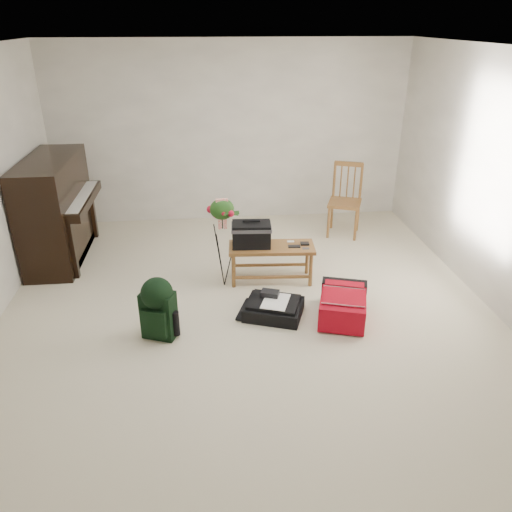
{
  "coord_description": "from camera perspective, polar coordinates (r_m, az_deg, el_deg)",
  "views": [
    {
      "loc": [
        -0.38,
        -4.31,
        2.72
      ],
      "look_at": [
        0.11,
        0.35,
        0.48
      ],
      "focal_mm": 35.0,
      "sensor_mm": 36.0,
      "label": 1
    }
  ],
  "objects": [
    {
      "name": "bench",
      "position": [
        5.52,
        0.2,
        2.0
      ],
      "size": [
        0.98,
        0.45,
        0.73
      ],
      "rotation": [
        0.0,
        0.0,
        -0.07
      ],
      "color": "olive",
      "rests_on": "floor"
    },
    {
      "name": "wall_right",
      "position": [
        5.39,
        26.78,
        6.96
      ],
      "size": [
        0.04,
        5.5,
        2.5
      ],
      "primitive_type": "cube",
      "color": "white",
      "rests_on": "floor"
    },
    {
      "name": "black_duffel",
      "position": [
        5.05,
        2.03,
        -5.93
      ],
      "size": [
        0.68,
        0.61,
        0.23
      ],
      "rotation": [
        0.0,
        0.0,
        -0.35
      ],
      "color": "black",
      "rests_on": "floor"
    },
    {
      "name": "wall_back",
      "position": [
        7.23,
        -2.97,
        13.77
      ],
      "size": [
        5.0,
        0.04,
        2.5
      ],
      "primitive_type": "cube",
      "color": "white",
      "rests_on": "floor"
    },
    {
      "name": "ceiling",
      "position": [
        4.34,
        -1.06,
        22.62
      ],
      "size": [
        5.0,
        5.5,
        0.01
      ],
      "primitive_type": "cube",
      "color": "white",
      "rests_on": "wall_back"
    },
    {
      "name": "flower_stand",
      "position": [
        5.42,
        -3.79,
        1.45
      ],
      "size": [
        0.35,
        0.35,
        1.05
      ],
      "rotation": [
        0.0,
        0.0,
        0.06
      ],
      "color": "black",
      "rests_on": "floor"
    },
    {
      "name": "piano",
      "position": [
        6.54,
        -21.77,
        4.75
      ],
      "size": [
        0.71,
        1.5,
        1.25
      ],
      "color": "black",
      "rests_on": "floor"
    },
    {
      "name": "dining_chair",
      "position": [
        6.93,
        10.04,
        6.25
      ],
      "size": [
        0.55,
        0.55,
        0.98
      ],
      "rotation": [
        0.0,
        0.0,
        -0.37
      ],
      "color": "olive",
      "rests_on": "floor"
    },
    {
      "name": "red_suitcase",
      "position": [
        5.08,
        9.75,
        -5.26
      ],
      "size": [
        0.61,
        0.77,
        0.28
      ],
      "rotation": [
        0.0,
        0.0,
        -0.3
      ],
      "color": "#B60718",
      "rests_on": "floor"
    },
    {
      "name": "floor",
      "position": [
        5.12,
        -0.83,
        -6.59
      ],
      "size": [
        5.0,
        5.5,
        0.01
      ],
      "primitive_type": "cube",
      "color": "beige",
      "rests_on": "ground"
    },
    {
      "name": "green_backpack",
      "position": [
        4.69,
        -11.14,
        -5.56
      ],
      "size": [
        0.35,
        0.33,
        0.61
      ],
      "rotation": [
        0.0,
        0.0,
        -0.38
      ],
      "color": "black",
      "rests_on": "floor"
    }
  ]
}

